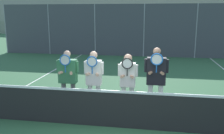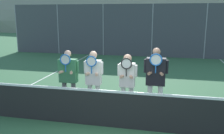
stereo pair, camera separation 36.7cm
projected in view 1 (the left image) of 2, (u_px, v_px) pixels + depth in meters
The scene contains 12 objects.
ground_plane at pixel (124, 128), 6.07m from camera, with size 120.00×120.00×0.00m, color #2D5B38.
hill_distant at pixel (152, 25), 62.63m from camera, with size 123.08×68.38×23.93m.
clubhouse_building at pixel (141, 25), 23.75m from camera, with size 19.46×5.50×3.38m.
fence_back at pixel (144, 31), 15.88m from camera, with size 19.30×0.06×3.34m.
tennis_net at pixel (125, 109), 5.97m from camera, with size 11.16×0.09×1.04m.
court_line_left_sideline at pixel (27, 86), 9.63m from camera, with size 0.05×16.00×0.01m, color white.
player_leftmost at pixel (68, 76), 6.93m from camera, with size 0.63×0.34×1.74m.
player_center_left at pixel (94, 78), 6.72m from camera, with size 0.54×0.34×1.76m.
player_center_right at pixel (128, 79), 6.67m from camera, with size 0.53×0.34×1.69m.
player_rightmost at pixel (156, 77), 6.53m from camera, with size 0.63×0.34×1.88m.
car_far_left at pixel (82, 39), 18.75m from camera, with size 4.60×2.04×1.69m.
car_left_of_center at pixel (156, 39), 17.65m from camera, with size 4.62×2.08×1.88m.
Camera 1 is at (0.63, -5.60, 2.73)m, focal length 40.00 mm.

